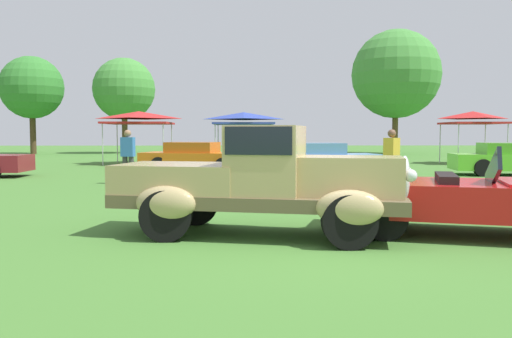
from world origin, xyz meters
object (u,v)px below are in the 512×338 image
at_px(canopy_tent_left_field, 139,117).
at_px(canopy_tent_right_field, 473,117).
at_px(show_car_orange, 196,157).
at_px(spectator_between_cars, 391,158).
at_px(neighbor_convertible, 483,199).
at_px(feature_pickup_truck, 262,180).
at_px(show_car_lime, 512,159).
at_px(spectator_by_row, 128,155).
at_px(spectator_far_side, 293,164).
at_px(show_car_skyblue, 319,160).
at_px(canopy_tent_center_field, 244,118).

distance_m(canopy_tent_left_field, canopy_tent_right_field, 17.22).
relative_size(show_car_orange, spectator_between_cars, 2.80).
bearing_deg(neighbor_convertible, show_car_orange, 112.88).
distance_m(feature_pickup_truck, show_car_lime, 15.11).
relative_size(feature_pickup_truck, spectator_by_row, 2.77).
height_order(spectator_far_side, canopy_tent_left_field, canopy_tent_left_field).
bearing_deg(show_car_orange, spectator_far_side, -72.60).
xyz_separation_m(spectator_between_cars, canopy_tent_left_field, (-9.44, 13.20, 1.51)).
xyz_separation_m(show_car_skyblue, show_car_lime, (7.29, 0.05, -0.00)).
relative_size(canopy_tent_center_field, canopy_tent_right_field, 1.18).
xyz_separation_m(canopy_tent_center_field, canopy_tent_right_field, (11.82, -1.47, -0.00)).
bearing_deg(show_car_lime, spectator_by_row, -166.99).
height_order(feature_pickup_truck, spectator_by_row, feature_pickup_truck).
distance_m(neighbor_convertible, spectator_far_side, 4.47).
bearing_deg(spectator_far_side, canopy_tent_right_field, 55.24).
distance_m(feature_pickup_truck, spectator_between_cars, 7.06).
bearing_deg(canopy_tent_center_field, spectator_far_side, -86.08).
xyz_separation_m(show_car_orange, spectator_between_cars, (5.97, -7.36, 0.31)).
distance_m(spectator_far_side, canopy_tent_center_field, 16.95).
bearing_deg(spectator_by_row, canopy_tent_right_field, 34.40).
bearing_deg(canopy_tent_left_field, feature_pickup_truck, -73.36).
bearing_deg(neighbor_convertible, spectator_by_row, 130.88).
distance_m(neighbor_convertible, canopy_tent_right_field, 20.71).
bearing_deg(canopy_tent_left_field, show_car_skyblue, -43.26).
bearing_deg(canopy_tent_left_field, spectator_by_row, -80.41).
distance_m(show_car_orange, show_car_skyblue, 5.15).
bearing_deg(neighbor_convertible, show_car_lime, 61.22).
relative_size(show_car_orange, show_car_skyblue, 1.01).
relative_size(spectator_by_row, spectator_far_side, 1.00).
relative_size(spectator_by_row, canopy_tent_right_field, 0.62).
bearing_deg(show_car_lime, neighbor_convertible, -118.78).
bearing_deg(spectator_between_cars, canopy_tent_center_field, 105.73).
height_order(spectator_by_row, canopy_tent_right_field, canopy_tent_right_field).
relative_size(spectator_far_side, canopy_tent_left_field, 0.52).
height_order(feature_pickup_truck, canopy_tent_left_field, canopy_tent_left_field).
xyz_separation_m(feature_pickup_truck, canopy_tent_right_field, (11.47, 18.88, 1.55)).
relative_size(canopy_tent_left_field, canopy_tent_right_field, 1.20).
relative_size(feature_pickup_truck, canopy_tent_right_field, 1.71).
bearing_deg(show_car_orange, spectator_between_cars, -50.93).
height_order(canopy_tent_left_field, canopy_tent_center_field, same).
bearing_deg(spectator_by_row, neighbor_convertible, -49.12).
height_order(show_car_skyblue, spectator_by_row, spectator_by_row).
height_order(show_car_skyblue, show_car_lime, same).
relative_size(show_car_lime, spectator_between_cars, 2.70).
height_order(neighbor_convertible, canopy_tent_left_field, canopy_tent_left_field).
height_order(canopy_tent_left_field, canopy_tent_right_field, same).
distance_m(spectator_between_cars, canopy_tent_left_field, 16.30).
relative_size(spectator_by_row, canopy_tent_center_field, 0.52).
bearing_deg(canopy_tent_left_field, show_car_lime, -26.40).
distance_m(show_car_skyblue, canopy_tent_left_field, 11.46).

